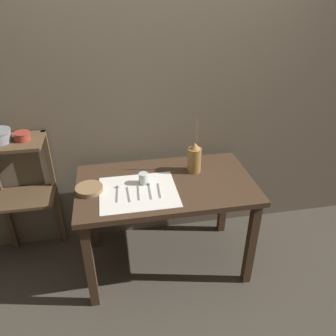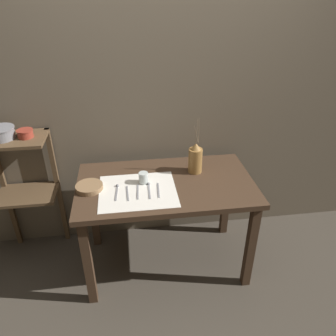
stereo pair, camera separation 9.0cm
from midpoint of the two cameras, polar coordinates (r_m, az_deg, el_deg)
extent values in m
plane|color=#473F35|center=(2.86, -1.28, -15.89)|extent=(12.00, 12.00, 0.00)
cube|color=#6B5E4C|center=(2.61, -3.31, 10.82)|extent=(7.00, 0.06, 2.40)
cube|color=#422D1E|center=(2.38, -1.49, -2.98)|extent=(1.28, 0.73, 0.04)
cube|color=#422D1E|center=(2.38, -14.56, -16.21)|extent=(0.06, 0.06, 0.74)
cube|color=#422D1E|center=(2.53, 13.23, -12.82)|extent=(0.06, 0.06, 0.74)
cube|color=#422D1E|center=(2.85, -14.08, -7.36)|extent=(0.06, 0.06, 0.74)
cube|color=#422D1E|center=(2.97, 8.80, -5.02)|extent=(0.06, 0.06, 0.74)
cube|color=brown|center=(2.56, -26.82, 3.95)|extent=(0.45, 0.31, 0.02)
cube|color=brown|center=(2.78, -24.61, -4.82)|extent=(0.45, 0.31, 0.02)
cube|color=brown|center=(2.98, -27.73, -4.44)|extent=(0.04, 0.04, 1.08)
cube|color=brown|center=(2.87, -19.87, -3.85)|extent=(0.04, 0.04, 1.08)
cube|color=white|center=(2.28, -6.31, -4.13)|extent=(0.53, 0.46, 0.00)
cylinder|color=olive|center=(2.46, 3.54, 1.38)|extent=(0.10, 0.10, 0.19)
cone|color=olive|center=(2.41, 3.62, 3.88)|extent=(0.08, 0.08, 0.05)
cylinder|color=#847056|center=(2.37, 3.73, 6.50)|extent=(0.01, 0.02, 0.19)
cylinder|color=#847056|center=(2.37, 4.08, 6.60)|extent=(0.01, 0.01, 0.19)
cylinder|color=#847056|center=(2.38, 3.64, 5.97)|extent=(0.04, 0.02, 0.13)
cylinder|color=#8E6B47|center=(2.34, -14.64, -3.59)|extent=(0.19, 0.19, 0.04)
cylinder|color=silver|center=(2.34, -5.39, -1.83)|extent=(0.07, 0.07, 0.08)
cube|color=gray|center=(2.26, -9.98, -4.59)|extent=(0.03, 0.18, 0.00)
sphere|color=gray|center=(2.34, -9.88, -3.30)|extent=(0.02, 0.02, 0.02)
cube|color=gray|center=(2.25, -8.06, -4.57)|extent=(0.02, 0.18, 0.00)
cube|color=gray|center=(2.26, -6.29, -4.27)|extent=(0.02, 0.18, 0.00)
cube|color=gray|center=(2.26, -4.30, -4.16)|extent=(0.02, 0.18, 0.00)
sphere|color=gray|center=(2.34, -4.48, -2.88)|extent=(0.02, 0.02, 0.02)
cube|color=gray|center=(2.27, -2.71, -3.93)|extent=(0.02, 0.18, 0.00)
cylinder|color=#9E3828|center=(2.52, -25.02, 5.02)|extent=(0.11, 0.11, 0.06)
cylinder|color=#9E3828|center=(2.51, -25.14, 5.54)|extent=(0.11, 0.11, 0.01)
camera|label=1|loc=(0.05, -91.12, -0.64)|focal=35.00mm
camera|label=2|loc=(0.05, 88.88, 0.64)|focal=35.00mm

